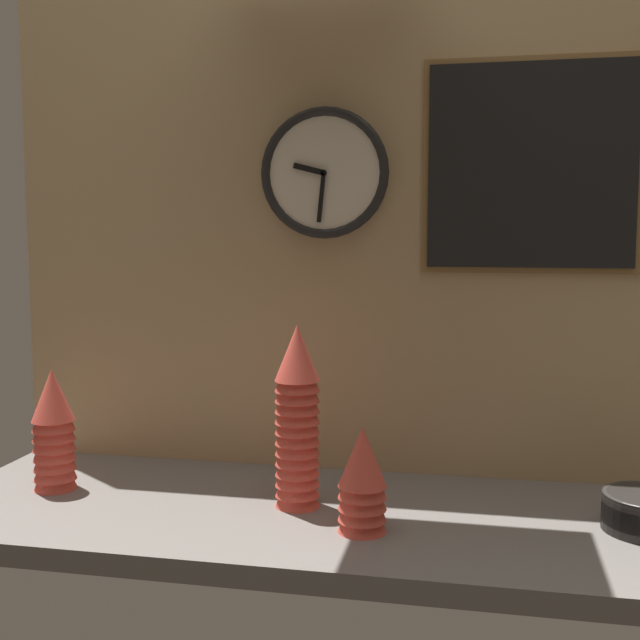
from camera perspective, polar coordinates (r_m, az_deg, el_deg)
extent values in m
cube|color=slate|center=(1.54, 2.28, -14.03)|extent=(1.60, 0.56, 0.04)
cube|color=tan|center=(1.71, 3.81, 6.58)|extent=(1.60, 0.03, 1.05)
cone|color=#DB4C3D|center=(1.72, -18.35, -9.67)|extent=(0.08, 0.08, 0.11)
cone|color=#DB4C3D|center=(1.71, -18.38, -9.02)|extent=(0.08, 0.08, 0.11)
cone|color=#DB4C3D|center=(1.71, -18.40, -8.38)|extent=(0.08, 0.08, 0.11)
cone|color=#DB4C3D|center=(1.70, -18.42, -7.72)|extent=(0.08, 0.08, 0.11)
cone|color=#DB4C3D|center=(1.70, -18.45, -7.07)|extent=(0.08, 0.08, 0.11)
cone|color=#DB4C3D|center=(1.70, -18.47, -6.41)|extent=(0.08, 0.08, 0.11)
cone|color=#DB4C3D|center=(1.69, -18.50, -5.75)|extent=(0.08, 0.08, 0.11)
cone|color=#DB4C3D|center=(1.69, -18.52, -5.08)|extent=(0.08, 0.08, 0.11)
cone|color=#DB4C3D|center=(1.42, 3.02, -12.80)|extent=(0.08, 0.08, 0.11)
cone|color=#DB4C3D|center=(1.41, 3.03, -12.03)|extent=(0.08, 0.08, 0.11)
cone|color=#DB4C3D|center=(1.41, 3.03, -11.25)|extent=(0.08, 0.08, 0.11)
cone|color=#DB4C3D|center=(1.40, 3.04, -10.47)|extent=(0.08, 0.08, 0.11)
cone|color=#DB4C3D|center=(1.39, 3.04, -9.68)|extent=(0.08, 0.08, 0.11)
cone|color=#DB4C3D|center=(1.54, -1.60, -11.22)|extent=(0.08, 0.08, 0.11)
cone|color=#DB4C3D|center=(1.54, -1.60, -10.50)|extent=(0.08, 0.08, 0.11)
cone|color=#DB4C3D|center=(1.53, -1.60, -9.78)|extent=(0.08, 0.08, 0.11)
cone|color=#DB4C3D|center=(1.52, -1.60, -9.06)|extent=(0.08, 0.08, 0.11)
cone|color=#DB4C3D|center=(1.52, -1.61, -8.33)|extent=(0.08, 0.08, 0.11)
cone|color=#DB4C3D|center=(1.51, -1.61, -7.60)|extent=(0.08, 0.08, 0.11)
cone|color=#DB4C3D|center=(1.51, -1.61, -6.86)|extent=(0.08, 0.08, 0.11)
cone|color=#DB4C3D|center=(1.50, -1.61, -6.12)|extent=(0.08, 0.08, 0.11)
cone|color=#DB4C3D|center=(1.50, -1.61, -5.37)|extent=(0.08, 0.08, 0.11)
cone|color=#DB4C3D|center=(1.50, -1.62, -4.62)|extent=(0.08, 0.08, 0.11)
cone|color=#DB4C3D|center=(1.49, -1.62, -3.86)|extent=(0.08, 0.08, 0.11)
cone|color=#DB4C3D|center=(1.49, -1.62, -3.10)|extent=(0.08, 0.08, 0.11)
cone|color=#DB4C3D|center=(1.49, -1.62, -2.34)|extent=(0.08, 0.08, 0.11)
cylinder|color=beige|center=(1.70, 0.35, 10.40)|extent=(0.26, 0.02, 0.26)
torus|color=black|center=(1.70, 0.30, 10.41)|extent=(0.27, 0.02, 0.27)
cube|color=black|center=(1.70, -0.81, 10.68)|extent=(0.07, 0.01, 0.03)
cube|color=black|center=(1.69, 0.09, 8.69)|extent=(0.02, 0.01, 0.10)
cylinder|color=black|center=(1.69, 0.26, 10.43)|extent=(0.01, 0.01, 0.01)
cube|color=olive|center=(1.68, 14.78, 10.56)|extent=(0.43, 0.01, 0.43)
cube|color=black|center=(1.68, 14.79, 10.57)|extent=(0.41, 0.01, 0.41)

